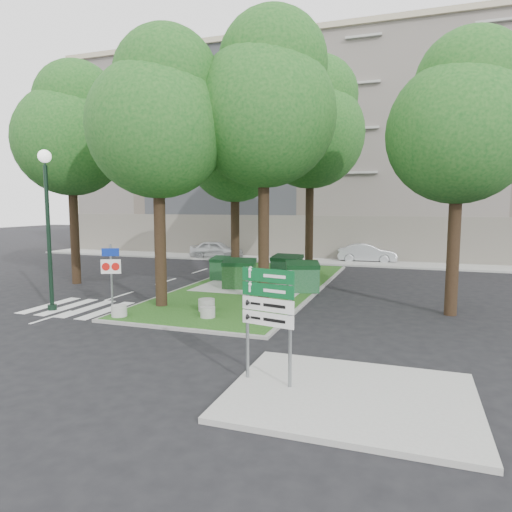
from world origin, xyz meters
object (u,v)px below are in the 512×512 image
at_px(litter_bin, 313,266).
at_px(car_silver, 367,253).
at_px(tree_median_far, 312,124).
at_px(bollard_right, 208,312).
at_px(bollard_left, 119,311).
at_px(tree_median_mid, 237,145).
at_px(traffic_sign_pole, 111,268).
at_px(tree_median_near_right, 267,100).
at_px(dumpster_b, 239,274).
at_px(directional_sign, 268,307).
at_px(bollard_mid, 207,305).
at_px(tree_street_left, 72,130).
at_px(tree_median_near_left, 160,114).
at_px(dumpster_d, 302,277).
at_px(tree_street_right, 462,118).
at_px(street_lamp, 47,211).
at_px(car_white, 217,250).
at_px(dumpster_c, 287,268).
at_px(dumpster_a, 224,269).

bearing_deg(litter_bin, car_silver, 69.57).
xyz_separation_m(tree_median_far, bollard_right, (-1.30, -10.68, -8.02)).
distance_m(bollard_left, car_silver, 20.14).
bearing_deg(car_silver, tree_median_mid, 146.03).
height_order(bollard_left, traffic_sign_pole, traffic_sign_pole).
relative_size(tree_median_near_right, dumpster_b, 7.04).
distance_m(tree_median_far, car_silver, 10.94).
bearing_deg(dumpster_b, litter_bin, 61.10).
bearing_deg(directional_sign, bollard_mid, 137.98).
distance_m(tree_median_far, traffic_sign_pole, 13.45).
xyz_separation_m(tree_street_left, traffic_sign_pole, (5.15, -4.24, -6.05)).
xyz_separation_m(dumpster_b, car_silver, (4.64, 12.59, -0.13)).
distance_m(bollard_right, bollard_mid, 1.00).
bearing_deg(tree_median_near_left, bollard_mid, -8.76).
xyz_separation_m(tree_median_near_left, dumpster_d, (4.41, 4.50, -6.54)).
relative_size(tree_street_right, street_lamp, 1.68).
distance_m(tree_street_left, street_lamp, 7.19).
height_order(dumpster_b, bollard_right, dumpster_b).
relative_size(tree_median_mid, car_white, 2.54).
distance_m(dumpster_d, bollard_right, 6.04).
bearing_deg(tree_median_mid, tree_street_left, -158.20).
distance_m(bollard_left, traffic_sign_pole, 2.23).
xyz_separation_m(dumpster_c, car_silver, (3.04, 10.03, -0.12)).
relative_size(tree_median_near_left, dumpster_c, 6.66).
bearing_deg(street_lamp, bollard_mid, 13.37).
bearing_deg(bollard_mid, car_silver, 76.52).
xyz_separation_m(dumpster_b, bollard_left, (-2.02, -6.41, -0.47)).
bearing_deg(directional_sign, tree_median_near_right, 119.90).
height_order(tree_median_near_left, dumpster_d, tree_median_near_left).
xyz_separation_m(dumpster_a, street_lamp, (-3.71, -8.00, 3.07)).
bearing_deg(dumpster_a, street_lamp, -113.92).
height_order(directional_sign, car_white, directional_sign).
distance_m(tree_median_near_right, dumpster_c, 8.74).
bearing_deg(dumpster_d, tree_median_near_left, -152.90).
bearing_deg(traffic_sign_pole, bollard_mid, -16.71).
height_order(dumpster_a, bollard_mid, dumpster_a).
xyz_separation_m(tree_median_near_right, bollard_mid, (-1.56, -2.30, -7.65)).
relative_size(tree_median_far, dumpster_a, 9.03).
bearing_deg(traffic_sign_pole, directional_sign, -56.90).
xyz_separation_m(dumpster_d, litter_bin, (-0.77, 5.93, -0.30)).
bearing_deg(tree_median_near_left, tree_street_right, 13.39).
distance_m(dumpster_c, dumpster_d, 2.78).
height_order(tree_median_near_right, tree_street_right, tree_median_near_right).
bearing_deg(bollard_mid, tree_median_mid, 101.96).
height_order(dumpster_c, litter_bin, dumpster_c).
bearing_deg(tree_street_right, tree_median_near_right, -175.91).
xyz_separation_m(tree_street_right, bollard_mid, (-8.56, -2.80, -6.65)).
height_order(tree_median_near_left, traffic_sign_pole, tree_median_near_left).
height_order(street_lamp, car_silver, street_lamp).
distance_m(dumpster_a, street_lamp, 9.34).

